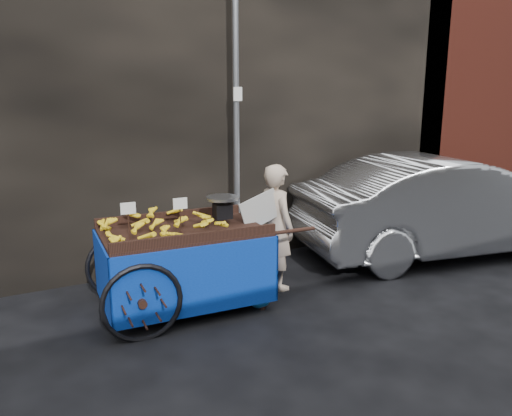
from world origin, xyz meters
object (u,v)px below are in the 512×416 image
banana_cart (178,238)px  parked_car (446,206)px  vendor (276,227)px  plastic_bag (260,298)px

banana_cart → parked_car: size_ratio=0.55×
banana_cart → vendor: vendor is taller
vendor → parked_car: (2.95, -0.01, -0.04)m
banana_cart → vendor: 1.29m
vendor → parked_car: 2.95m
banana_cart → vendor: (1.29, 0.03, -0.04)m
parked_car → vendor: bearing=100.4°
vendor → plastic_bag: bearing=128.1°
banana_cart → plastic_bag: 1.16m
plastic_bag → vendor: bearing=44.4°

